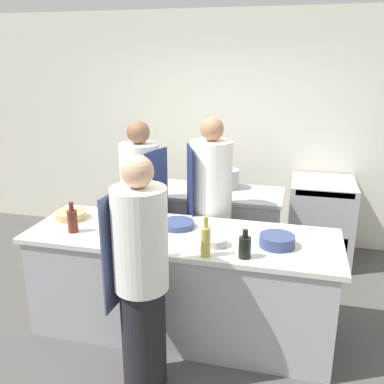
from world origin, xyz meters
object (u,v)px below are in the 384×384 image
Objects in this scene: bowl_wooden_salad at (216,242)px; stockpot at (228,179)px; chef_at_pass_far at (211,210)px; bottle_vinegar at (110,223)px; bottle_wine at (73,220)px; bowl_prep_small at (178,224)px; bowl_ceramic_blue at (71,215)px; bottle_sauce at (107,220)px; bottle_cooking_oil at (205,240)px; bowl_mixing_large at (277,241)px; chef_at_stove at (141,206)px; chef_at_prep_near at (141,278)px; bottle_olive_oil at (245,247)px; oven_range at (320,220)px.

bowl_wooden_salad is 0.71× the size of stockpot.
bottle_vinegar is at bearing 118.41° from chef_at_pass_far.
bowl_prep_small is (0.81, 0.31, -0.08)m from bottle_wine.
chef_at_pass_far is 0.73m from stockpot.
bottle_vinegar reaches higher than bowl_ceramic_blue.
chef_at_pass_far reaches higher than bottle_vinegar.
bottle_sauce is 1.61m from stockpot.
bottle_cooking_oil reaches higher than stockpot.
bottle_vinegar is (-0.66, -0.80, 0.11)m from chef_at_pass_far.
bottle_vinegar is at bearing -175.25° from bowl_mixing_large.
bowl_mixing_large reaches higher than bowl_wooden_salad.
chef_at_pass_far reaches higher than bowl_prep_small.
chef_at_stove is at bearing 134.99° from bowl_prep_small.
chef_at_prep_near is at bearing -135.27° from bottle_cooking_oil.
chef_at_pass_far is 9.81× the size of bowl_wooden_salad.
bowl_ceramic_blue is (-1.82, 0.15, -0.01)m from bowl_mixing_large.
bottle_sauce is at bearing -20.37° from bowl_ceramic_blue.
bottle_olive_oil is 0.86× the size of stockpot.
bottle_olive_oil is at bearing -76.30° from stockpot.
bottle_cooking_oil reaches higher than oven_range.
oven_range is at bearing 136.68° from chef_at_stove.
chef_at_prep_near is 1.00× the size of chef_at_stove.
bottle_wine is at bearing -178.97° from bowl_wooden_salad.
bottle_wine is 0.95× the size of bowl_mixing_large.
bottle_sauce is at bearing 168.34° from bottle_olive_oil.
oven_range is 3.38× the size of bowl_prep_small.
bottle_sauce reaches higher than bowl_wooden_salad.
bottle_cooking_oil is (-0.28, -0.04, 0.03)m from bottle_olive_oil.
bowl_mixing_large is 0.85m from bowl_prep_small.
bowl_ceramic_blue is at bearing 165.95° from bottle_olive_oil.
chef_at_prep_near reaches higher than bottle_olive_oil.
oven_range is at bearing -67.19° from chef_at_pass_far.
bowl_mixing_large is at bearing -4.66° from bowl_ceramic_blue.
chef_at_prep_near is at bearing 36.75° from chef_at_stove.
chef_at_stove is at bearing 152.53° from bowl_mixing_large.
chef_at_stove is 6.58× the size of bottle_vinegar.
chef_at_stove is 7.68× the size of bottle_sauce.
bowl_mixing_large is 1.07× the size of stockpot.
bowl_ceramic_blue is at bearing 169.54° from bowl_wooden_salad.
bottle_sauce is at bearing 126.28° from bottle_vinegar.
chef_at_pass_far is at bearing 25.09° from bowl_ceramic_blue.
bowl_mixing_large reaches higher than bowl_ceramic_blue.
bowl_wooden_salad reaches higher than oven_range.
bottle_vinegar is at bearing -149.00° from bowl_prep_small.
bottle_olive_oil is at bearing -54.49° from chef_at_prep_near.
bowl_wooden_salad is at bearing 148.12° from bottle_olive_oil.
bowl_wooden_salad is (0.94, -0.09, -0.06)m from bottle_sauce.
oven_range is 3.09× the size of bottle_cooking_oil.
bottle_wine is at bearing -2.31° from chef_at_stove.
bowl_mixing_large is at bearing 12.82° from bowl_wooden_salad.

